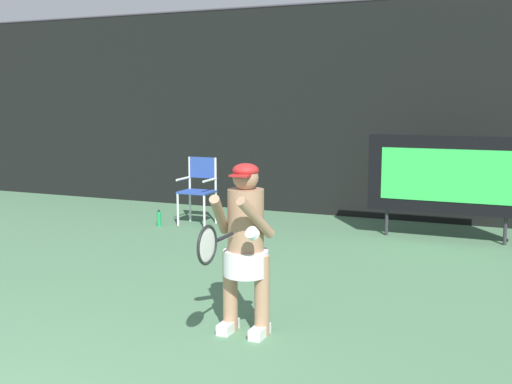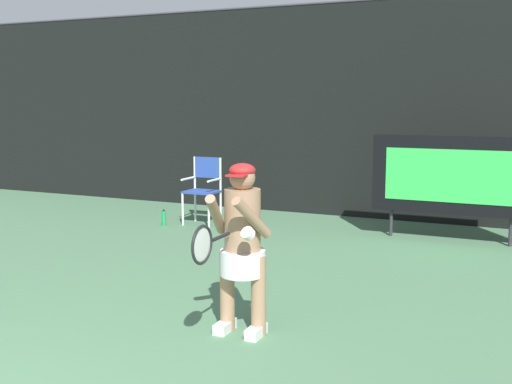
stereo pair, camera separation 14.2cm
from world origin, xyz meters
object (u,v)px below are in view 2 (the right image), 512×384
(scoreboard, at_px, (451,175))
(tennis_player, at_px, (242,242))
(umpire_chair, at_px, (204,186))
(water_bottle, at_px, (164,218))
(tennis_racket, at_px, (203,244))

(scoreboard, bearing_deg, tennis_player, -104.69)
(umpire_chair, relative_size, water_bottle, 4.08)
(scoreboard, height_order, water_bottle, scoreboard)
(scoreboard, relative_size, water_bottle, 8.30)
(water_bottle, relative_size, tennis_racket, 0.44)
(scoreboard, height_order, tennis_player, scoreboard)
(scoreboard, xyz_separation_m, tennis_racket, (-1.21, -5.02, -0.03))
(scoreboard, xyz_separation_m, water_bottle, (-4.31, -0.77, -0.82))
(water_bottle, xyz_separation_m, tennis_racket, (3.10, -4.25, 0.79))
(scoreboard, bearing_deg, umpire_chair, -175.04)
(scoreboard, distance_m, tennis_racket, 5.16)
(scoreboard, xyz_separation_m, tennis_player, (-1.16, -4.43, -0.14))
(water_bottle, distance_m, tennis_player, 4.88)
(scoreboard, distance_m, umpire_chair, 3.85)
(umpire_chair, xyz_separation_m, water_bottle, (-0.49, -0.44, -0.50))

